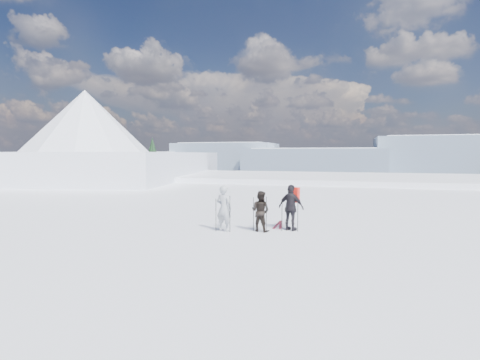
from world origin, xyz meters
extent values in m
plane|color=white|center=(0.00, 60.00, -17.50)|extent=(220.00, 208.01, 71.62)
cube|color=white|center=(0.00, 30.00, -6.50)|extent=(180.00, 16.00, 14.00)
plane|color=#1E2C45|center=(0.00, 290.00, -30.00)|extent=(820.00, 820.00, 0.00)
cube|color=slate|center=(-280.00, 440.00, -13.00)|extent=(150.00, 80.00, 34.00)
cube|color=white|center=(-280.00, 440.00, 1.00)|extent=(127.50, 70.00, 8.00)
cube|color=slate|center=(-160.00, 470.00, -7.00)|extent=(130.00, 80.00, 46.00)
cube|color=white|center=(-160.00, 470.00, 13.00)|extent=(110.50, 70.00, 8.00)
cube|color=slate|center=(-40.00, 440.00, -11.00)|extent=(160.00, 80.00, 38.00)
cube|color=white|center=(-40.00, 440.00, 5.00)|extent=(136.00, 70.00, 8.00)
cube|color=slate|center=(100.00, 470.00, -4.00)|extent=(140.00, 80.00, 52.00)
cube|color=white|center=(100.00, 470.00, 19.00)|extent=(119.00, 70.00, 8.00)
cube|color=white|center=(-28.00, 28.00, -5.00)|extent=(29.19, 35.68, 16.00)
cone|color=white|center=(-25.00, 22.00, 5.00)|extent=(18.00, 18.00, 9.00)
cone|color=white|center=(-33.00, 32.00, 1.00)|extent=(16.00, 16.00, 8.00)
cube|color=#2D2B28|center=(-22.00, 36.00, -9.00)|extent=(21.55, 17.87, 14.25)
cone|color=black|center=(-19.00, 35.00, -3.00)|extent=(5.60, 5.60, 10.00)
cone|color=black|center=(-22.00, 28.00, -3.50)|extent=(5.04, 5.04, 9.00)
cone|color=black|center=(-24.00, 34.00, -1.50)|extent=(7.28, 7.28, 13.00)
cone|color=black|center=(-18.00, 32.00, -3.00)|extent=(5.60, 5.60, 10.00)
cone|color=black|center=(-20.00, 30.00, -2.50)|extent=(6.16, 6.16, 11.00)
cone|color=black|center=(-27.00, 36.00, -2.00)|extent=(6.72, 6.72, 12.00)
cone|color=black|center=(-25.00, 31.00, -2.50)|extent=(6.16, 6.16, 11.00)
imported|color=#9399A1|center=(-2.66, 1.65, 0.86)|extent=(0.70, 0.55, 1.71)
imported|color=black|center=(-1.35, 2.01, 0.75)|extent=(0.85, 0.74, 1.51)
imported|color=black|center=(-0.28, 2.48, 0.87)|extent=(1.10, 0.72, 1.73)
cube|color=red|center=(-0.20, 2.71, 2.01)|extent=(0.42, 0.31, 0.56)
cylinder|color=black|center=(-2.93, 1.54, 0.61)|extent=(0.02, 0.02, 1.22)
cylinder|color=black|center=(-2.39, 1.56, 0.67)|extent=(0.02, 0.02, 1.35)
cylinder|color=black|center=(-1.61, 1.98, 0.64)|extent=(0.02, 0.02, 1.27)
cylinder|color=black|center=(-1.09, 1.88, 0.66)|extent=(0.02, 0.02, 1.32)
cylinder|color=black|center=(-0.60, 2.34, 0.59)|extent=(0.02, 0.02, 1.17)
cylinder|color=black|center=(-0.01, 2.38, 0.64)|extent=(0.02, 0.02, 1.28)
cube|color=black|center=(-0.98, 3.42, 0.01)|extent=(0.12, 1.70, 0.03)
cube|color=black|center=(-0.84, 3.42, 0.01)|extent=(0.33, 1.70, 0.03)
camera|label=1|loc=(1.82, -11.36, 2.90)|focal=28.00mm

